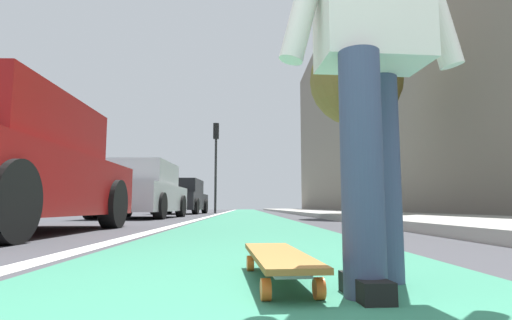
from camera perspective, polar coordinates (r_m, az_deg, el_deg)
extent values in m
plane|color=#38383D|center=(10.36, -1.25, -8.25)|extent=(80.00, 80.00, 0.00)
cube|color=#2D7256|center=(24.36, -1.39, -7.32)|extent=(56.00, 2.01, 0.00)
cube|color=silver|center=(20.39, -4.65, -7.43)|extent=(52.00, 0.16, 0.01)
cube|color=#9E9B93|center=(18.69, 9.43, -7.25)|extent=(52.00, 3.20, 0.12)
cube|color=slate|center=(24.18, 14.27, 9.31)|extent=(40.00, 1.20, 13.70)
cylinder|color=orange|center=(1.92, -0.82, -14.31)|extent=(0.07, 0.03, 0.07)
cylinder|color=orange|center=(1.94, 4.35, -14.21)|extent=(0.07, 0.03, 0.07)
cylinder|color=orange|center=(1.33, 1.38, -17.74)|extent=(0.07, 0.03, 0.07)
cylinder|color=orange|center=(1.36, 8.85, -17.42)|extent=(0.07, 0.03, 0.07)
cube|color=silver|center=(1.92, 1.77, -12.87)|extent=(0.07, 0.12, 0.02)
cube|color=silver|center=(1.33, 5.14, -15.61)|extent=(0.07, 0.12, 0.02)
cube|color=olive|center=(1.62, 3.14, -13.21)|extent=(0.85, 0.26, 0.02)
cylinder|color=#384260|center=(1.39, 14.66, -1.53)|extent=(0.14, 0.14, 0.82)
cylinder|color=#384260|center=(1.70, 17.36, -2.33)|extent=(0.14, 0.14, 0.82)
cube|color=black|center=(1.41, 15.12, -16.88)|extent=(0.27, 0.12, 0.07)
cube|color=#4C606B|center=(6.18, -27.74, 2.56)|extent=(0.05, 1.63, 0.51)
cylinder|color=black|center=(6.04, -19.43, -5.84)|extent=(0.67, 0.22, 0.67)
cylinder|color=black|center=(3.73, -31.51, -4.97)|extent=(0.67, 0.22, 0.67)
cube|color=#B7B7BC|center=(11.39, -15.79, -5.18)|extent=(4.11, 1.88, 0.70)
cube|color=#B7B7BC|center=(11.28, -15.90, -1.86)|extent=(2.29, 1.67, 0.60)
cube|color=#4C606B|center=(12.35, -14.43, -2.30)|extent=(0.10, 1.52, 0.51)
cylinder|color=black|center=(12.83, -17.76, -6.19)|extent=(0.65, 0.24, 0.64)
cylinder|color=black|center=(12.41, -10.52, -6.39)|extent=(0.65, 0.24, 0.64)
cylinder|color=black|center=(10.48, -22.11, -5.99)|extent=(0.65, 0.24, 0.64)
cylinder|color=black|center=(9.96, -13.33, -6.29)|extent=(0.65, 0.24, 0.64)
cube|color=black|center=(18.02, -10.44, -5.76)|extent=(4.12, 1.95, 0.70)
cube|color=black|center=(17.89, -10.49, -3.67)|extent=(2.30, 1.72, 0.60)
cube|color=#4C606B|center=(18.98, -9.81, -3.85)|extent=(0.11, 1.55, 0.51)
cylinder|color=black|center=(19.42, -12.13, -6.40)|extent=(0.65, 0.25, 0.64)
cylinder|color=black|center=(19.10, -7.22, -6.49)|extent=(0.65, 0.25, 0.64)
cylinder|color=black|center=(16.99, -14.08, -6.34)|extent=(0.65, 0.25, 0.64)
cylinder|color=black|center=(16.63, -8.49, -6.46)|extent=(0.65, 0.25, 0.64)
cylinder|color=#2D2D2D|center=(20.56, -5.70, -2.18)|extent=(0.12, 0.12, 3.76)
cube|color=black|center=(20.86, -5.63, 4.07)|extent=(0.24, 0.28, 0.80)
sphere|color=#360606|center=(21.04, -5.59, 4.70)|extent=(0.16, 0.16, 0.16)
sphere|color=gold|center=(20.99, -5.60, 4.01)|extent=(0.16, 0.16, 0.16)
sphere|color=black|center=(20.95, -5.61, 3.31)|extent=(0.16, 0.16, 0.16)
cylinder|color=brown|center=(11.55, 14.17, -0.51)|extent=(0.23, 0.23, 2.97)
sphere|color=olive|center=(12.03, 13.84, 10.89)|extent=(2.60, 2.60, 2.60)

